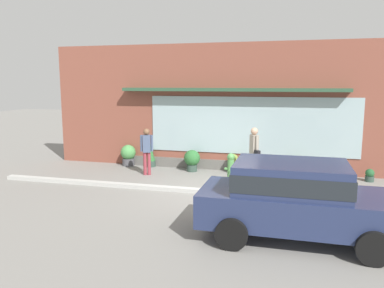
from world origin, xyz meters
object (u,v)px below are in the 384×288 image
(fire_hydrant, at_px, (231,168))
(potted_plant_corner_tall, at_px, (298,166))
(potted_plant_near_hydrant, at_px, (370,175))
(parked_car_navy, at_px, (296,196))
(potted_plant_window_left, at_px, (128,155))
(pedestrian_passerby, at_px, (147,148))
(potted_plant_window_center, at_px, (150,155))
(pedestrian_with_handbag, at_px, (254,150))
(potted_plant_window_right, at_px, (192,159))
(potted_plant_low_front, at_px, (233,163))

(fire_hydrant, height_order, potted_plant_corner_tall, fire_hydrant)
(potted_plant_corner_tall, bearing_deg, potted_plant_near_hydrant, -0.04)
(potted_plant_corner_tall, xyz_separation_m, potted_plant_near_hydrant, (2.29, -0.00, -0.19))
(parked_car_navy, relative_size, potted_plant_window_left, 4.99)
(pedestrian_passerby, bearing_deg, parked_car_navy, 120.24)
(potted_plant_window_center, bearing_deg, pedestrian_with_handbag, -15.28)
(potted_plant_window_left, bearing_deg, pedestrian_with_handbag, -11.93)
(fire_hydrant, distance_m, pedestrian_with_handbag, 1.02)
(fire_hydrant, relative_size, potted_plant_window_center, 1.02)
(parked_car_navy, distance_m, potted_plant_window_center, 7.88)
(parked_car_navy, height_order, potted_plant_window_right, parked_car_navy)
(pedestrian_with_handbag, distance_m, potted_plant_near_hydrant, 3.89)
(fire_hydrant, xyz_separation_m, potted_plant_window_left, (-4.29, 1.58, -0.06))
(potted_plant_window_left, height_order, potted_plant_window_right, potted_plant_window_left)
(pedestrian_with_handbag, bearing_deg, potted_plant_low_front, -173.89)
(fire_hydrant, bearing_deg, potted_plant_window_right, 141.96)
(fire_hydrant, height_order, pedestrian_with_handbag, pedestrian_with_handbag)
(fire_hydrant, height_order, potted_plant_window_left, fire_hydrant)
(pedestrian_with_handbag, bearing_deg, parked_car_navy, -17.50)
(fire_hydrant, relative_size, potted_plant_window_left, 1.19)
(potted_plant_low_front, bearing_deg, potted_plant_near_hydrant, -2.96)
(potted_plant_window_left, distance_m, potted_plant_near_hydrant, 8.70)
(potted_plant_window_right, bearing_deg, fire_hydrant, -38.04)
(pedestrian_with_handbag, xyz_separation_m, potted_plant_window_right, (-2.31, 0.74, -0.59))
(potted_plant_near_hydrant, bearing_deg, potted_plant_corner_tall, 179.96)
(pedestrian_with_handbag, relative_size, pedestrian_passerby, 1.07)
(fire_hydrant, height_order, pedestrian_passerby, pedestrian_passerby)
(parked_car_navy, bearing_deg, pedestrian_passerby, 138.74)
(potted_plant_low_front, relative_size, potted_plant_corner_tall, 0.97)
(parked_car_navy, bearing_deg, potted_plant_near_hydrant, 66.32)
(pedestrian_passerby, height_order, parked_car_navy, pedestrian_passerby)
(pedestrian_with_handbag, xyz_separation_m, potted_plant_corner_tall, (1.42, 0.80, -0.63))
(pedestrian_with_handbag, xyz_separation_m, potted_plant_window_left, (-4.98, 1.05, -0.59))
(potted_plant_corner_tall, height_order, potted_plant_near_hydrant, potted_plant_corner_tall)
(fire_hydrant, bearing_deg, potted_plant_corner_tall, 32.25)
(pedestrian_with_handbag, xyz_separation_m, parked_car_navy, (1.30, -4.63, -0.12))
(parked_car_navy, xyz_separation_m, potted_plant_window_right, (-3.62, 5.37, -0.47))
(pedestrian_passerby, height_order, potted_plant_window_center, pedestrian_passerby)
(potted_plant_window_center, distance_m, potted_plant_window_right, 1.80)
(potted_plant_window_right, bearing_deg, potted_plant_window_left, 173.41)
(potted_plant_window_center, relative_size, potted_plant_near_hydrant, 2.25)
(potted_plant_window_right, bearing_deg, potted_plant_window_center, 168.15)
(potted_plant_window_left, bearing_deg, potted_plant_near_hydrant, -1.66)
(potted_plant_corner_tall, bearing_deg, pedestrian_with_handbag, -150.56)
(fire_hydrant, height_order, potted_plant_window_right, fire_hydrant)
(fire_hydrant, bearing_deg, potted_plant_low_front, 95.86)
(potted_plant_corner_tall, height_order, potted_plant_window_right, potted_plant_window_right)
(potted_plant_window_center, bearing_deg, potted_plant_window_right, -11.85)
(potted_plant_window_center, xyz_separation_m, potted_plant_window_right, (1.77, -0.37, -0.01))
(potted_plant_low_front, distance_m, potted_plant_window_right, 1.50)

